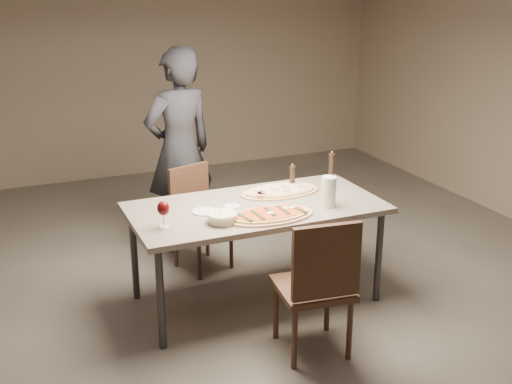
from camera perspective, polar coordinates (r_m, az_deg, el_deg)
name	(u,v)px	position (r m, az deg, el deg)	size (l,w,h in m)	color
room	(256,116)	(4.40, 0.00, 6.79)	(7.00, 7.00, 7.00)	#57514B
dining_table	(256,213)	(4.60, 0.00, -1.85)	(1.80, 0.90, 0.75)	gray
zucchini_pizza	(271,215)	(4.36, 1.32, -2.05)	(0.62, 0.34, 0.05)	tan
ham_pizza	(280,191)	(4.84, 2.15, 0.10)	(0.62, 0.34, 0.04)	tan
bread_basket	(222,217)	(4.25, -3.05, -2.20)	(0.21, 0.21, 0.07)	beige
oil_dish	(232,206)	(4.54, -2.15, -1.28)	(0.12, 0.12, 0.01)	white
pepper_mill_left	(292,176)	(4.96, 3.25, 1.42)	(0.05, 0.05, 0.18)	black
pepper_mill_right	(332,165)	(5.23, 6.74, 2.42)	(0.06, 0.06, 0.22)	black
carafe	(329,192)	(4.55, 6.48, 0.02)	(0.11, 0.11, 0.22)	silver
wine_glass	(163,209)	(4.18, -8.24, -1.53)	(0.08, 0.08, 0.18)	silver
side_plate	(204,212)	(4.46, -4.62, -1.75)	(0.17, 0.17, 0.01)	white
chair_near	(318,281)	(4.00, 5.57, -7.88)	(0.50, 0.50, 0.94)	#3E261A
chair_far	(197,211)	(5.27, -5.29, -1.74)	(0.50, 0.50, 0.84)	#3E261A
diner	(179,151)	(5.53, -6.83, 3.68)	(0.64, 0.42, 1.77)	black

